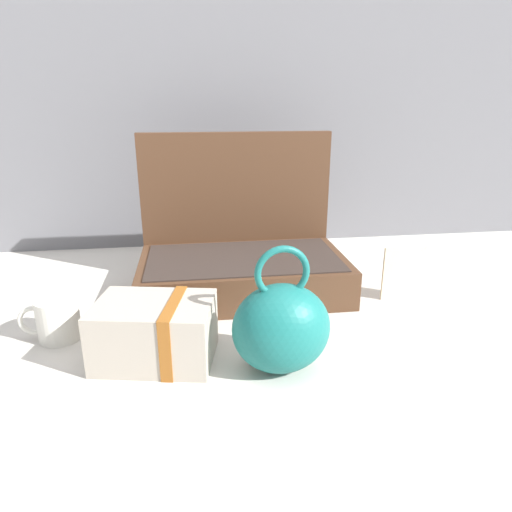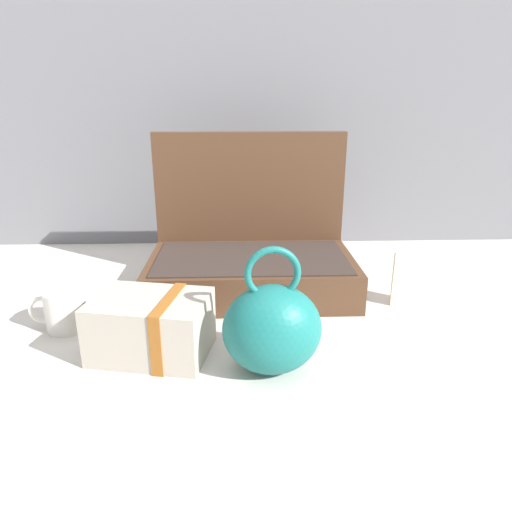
# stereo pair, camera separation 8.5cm
# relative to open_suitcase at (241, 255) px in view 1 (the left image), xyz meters

# --- Properties ---
(ground_plane) EXTENTS (6.00, 6.00, 0.00)m
(ground_plane) POSITION_rel_open_suitcase_xyz_m (0.01, -0.20, -0.08)
(ground_plane) COLOR beige
(open_suitcase) EXTENTS (0.47, 0.29, 0.36)m
(open_suitcase) POSITION_rel_open_suitcase_xyz_m (0.00, 0.00, 0.00)
(open_suitcase) COLOR #4C301E
(open_suitcase) RESTS_ON ground_plane
(teal_pouch_handbag) EXTENTS (0.17, 0.14, 0.22)m
(teal_pouch_handbag) POSITION_rel_open_suitcase_xyz_m (0.03, -0.36, -0.00)
(teal_pouch_handbag) COLOR #196B66
(teal_pouch_handbag) RESTS_ON ground_plane
(cream_toiletry_bag) EXTENTS (0.22, 0.17, 0.11)m
(cream_toiletry_bag) POSITION_rel_open_suitcase_xyz_m (-0.18, -0.30, -0.03)
(cream_toiletry_bag) COLOR #B2A899
(cream_toiletry_bag) RESTS_ON ground_plane
(coffee_mug) EXTENTS (0.11, 0.08, 0.08)m
(coffee_mug) POSITION_rel_open_suitcase_xyz_m (-0.37, -0.20, -0.04)
(coffee_mug) COLOR silver
(coffee_mug) RESTS_ON ground_plane
(info_card_left) EXTENTS (0.10, 0.01, 0.12)m
(info_card_left) POSITION_rel_open_suitcase_xyz_m (0.35, -0.12, -0.02)
(info_card_left) COLOR beige
(info_card_left) RESTS_ON ground_plane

